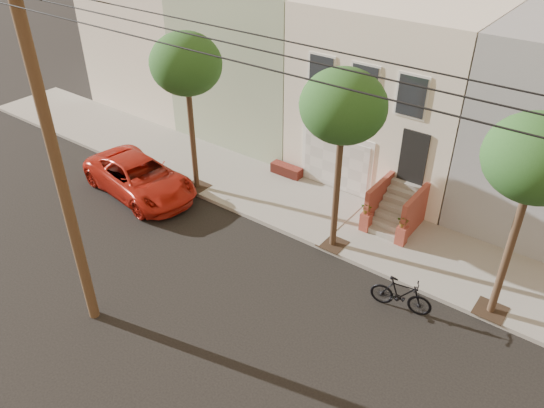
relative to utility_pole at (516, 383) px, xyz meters
The scene contains 9 objects.
ground 10.06m from the utility_pole, 158.20° to the left, with size 90.00×90.00×0.00m, color black.
sidewalk 12.78m from the utility_pole, 133.10° to the left, with size 40.00×3.70×0.15m, color gray.
house_row 16.53m from the utility_pole, 119.07° to the left, with size 33.10×11.70×7.00m.
tree_left 15.25m from the utility_pole, 152.26° to the left, with size 2.70×2.57×6.30m.
tree_mid 9.97m from the utility_pole, 134.59° to the left, with size 2.70×2.57×6.30m.
tree_right 7.26m from the utility_pole, 101.93° to the left, with size 2.70×2.57×6.30m.
utility_pole is the anchor object (origin of this frame).
pickup_truck 16.71m from the utility_pole, 159.81° to the left, with size 2.45×5.30×1.47m, color red.
motorcycle 8.26m from the utility_pole, 123.67° to the left, with size 0.53×1.87×1.13m, color black.
Camera 1 is at (8.16, -9.29, 11.50)m, focal length 35.14 mm.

